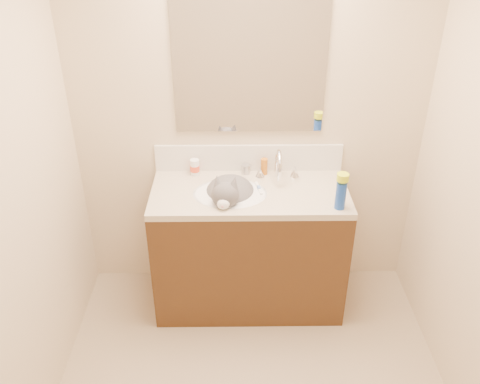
{
  "coord_description": "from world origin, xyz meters",
  "views": [
    {
      "loc": [
        -0.09,
        -1.68,
        2.42
      ],
      "look_at": [
        -0.06,
        0.92,
        0.88
      ],
      "focal_mm": 38.0,
      "sensor_mm": 36.0,
      "label": 1
    }
  ],
  "objects_px": {
    "vanity_cabinet": "(249,250)",
    "amber_bottle": "(264,166)",
    "basin": "(230,203)",
    "spray_can": "(341,196)",
    "faucet": "(278,167)",
    "silver_jar": "(246,169)",
    "pill_bottle": "(195,167)",
    "cat": "(230,195)"
  },
  "relations": [
    {
      "from": "cat",
      "to": "silver_jar",
      "type": "bearing_deg",
      "value": 76.14
    },
    {
      "from": "vanity_cabinet",
      "to": "amber_bottle",
      "type": "distance_m",
      "value": 0.55
    },
    {
      "from": "basin",
      "to": "spray_can",
      "type": "height_order",
      "value": "spray_can"
    },
    {
      "from": "cat",
      "to": "pill_bottle",
      "type": "height_order",
      "value": "cat"
    },
    {
      "from": "basin",
      "to": "amber_bottle",
      "type": "relative_size",
      "value": 4.18
    },
    {
      "from": "amber_bottle",
      "to": "faucet",
      "type": "bearing_deg",
      "value": -41.83
    },
    {
      "from": "silver_jar",
      "to": "amber_bottle",
      "type": "relative_size",
      "value": 0.58
    },
    {
      "from": "vanity_cabinet",
      "to": "silver_jar",
      "type": "height_order",
      "value": "silver_jar"
    },
    {
      "from": "basin",
      "to": "silver_jar",
      "type": "height_order",
      "value": "silver_jar"
    },
    {
      "from": "faucet",
      "to": "basin",
      "type": "bearing_deg",
      "value": -150.88
    },
    {
      "from": "vanity_cabinet",
      "to": "amber_bottle",
      "type": "bearing_deg",
      "value": 65.32
    },
    {
      "from": "spray_can",
      "to": "amber_bottle",
      "type": "bearing_deg",
      "value": 134.87
    },
    {
      "from": "basin",
      "to": "cat",
      "type": "xyz_separation_m",
      "value": [
        -0.0,
        0.01,
        0.05
      ]
    },
    {
      "from": "faucet",
      "to": "amber_bottle",
      "type": "xyz_separation_m",
      "value": [
        -0.08,
        0.07,
        -0.03
      ]
    },
    {
      "from": "vanity_cabinet",
      "to": "silver_jar",
      "type": "bearing_deg",
      "value": 95.52
    },
    {
      "from": "pill_bottle",
      "to": "silver_jar",
      "type": "relative_size",
      "value": 1.67
    },
    {
      "from": "amber_bottle",
      "to": "spray_can",
      "type": "distance_m",
      "value": 0.58
    },
    {
      "from": "faucet",
      "to": "spray_can",
      "type": "xyz_separation_m",
      "value": [
        0.33,
        -0.34,
        -0.0
      ]
    },
    {
      "from": "vanity_cabinet",
      "to": "amber_bottle",
      "type": "xyz_separation_m",
      "value": [
        0.1,
        0.21,
        0.5
      ]
    },
    {
      "from": "faucet",
      "to": "amber_bottle",
      "type": "relative_size",
      "value": 2.6
    },
    {
      "from": "vanity_cabinet",
      "to": "basin",
      "type": "xyz_separation_m",
      "value": [
        -0.12,
        -0.03,
        0.38
      ]
    },
    {
      "from": "silver_jar",
      "to": "vanity_cabinet",
      "type": "bearing_deg",
      "value": -84.48
    },
    {
      "from": "vanity_cabinet",
      "to": "basin",
      "type": "bearing_deg",
      "value": -165.96
    },
    {
      "from": "cat",
      "to": "pill_bottle",
      "type": "xyz_separation_m",
      "value": [
        -0.22,
        0.23,
        0.08
      ]
    },
    {
      "from": "basin",
      "to": "pill_bottle",
      "type": "height_order",
      "value": "pill_bottle"
    },
    {
      "from": "basin",
      "to": "pill_bottle",
      "type": "xyz_separation_m",
      "value": [
        -0.22,
        0.24,
        0.12
      ]
    },
    {
      "from": "faucet",
      "to": "cat",
      "type": "distance_m",
      "value": 0.36
    },
    {
      "from": "basin",
      "to": "pill_bottle",
      "type": "distance_m",
      "value": 0.35
    },
    {
      "from": "faucet",
      "to": "silver_jar",
      "type": "relative_size",
      "value": 4.47
    },
    {
      "from": "pill_bottle",
      "to": "silver_jar",
      "type": "distance_m",
      "value": 0.32
    },
    {
      "from": "basin",
      "to": "pill_bottle",
      "type": "relative_size",
      "value": 4.29
    },
    {
      "from": "cat",
      "to": "spray_can",
      "type": "xyz_separation_m",
      "value": [
        0.63,
        -0.18,
        0.1
      ]
    },
    {
      "from": "vanity_cabinet",
      "to": "faucet",
      "type": "relative_size",
      "value": 4.29
    },
    {
      "from": "silver_jar",
      "to": "spray_can",
      "type": "relative_size",
      "value": 0.38
    },
    {
      "from": "faucet",
      "to": "silver_jar",
      "type": "xyz_separation_m",
      "value": [
        -0.2,
        0.08,
        -0.05
      ]
    },
    {
      "from": "cat",
      "to": "spray_can",
      "type": "height_order",
      "value": "cat"
    },
    {
      "from": "basin",
      "to": "amber_bottle",
      "type": "height_order",
      "value": "amber_bottle"
    },
    {
      "from": "pill_bottle",
      "to": "spray_can",
      "type": "bearing_deg",
      "value": -25.75
    },
    {
      "from": "basin",
      "to": "cat",
      "type": "distance_m",
      "value": 0.05
    },
    {
      "from": "pill_bottle",
      "to": "cat",
      "type": "bearing_deg",
      "value": -45.79
    },
    {
      "from": "basin",
      "to": "amber_bottle",
      "type": "distance_m",
      "value": 0.35
    },
    {
      "from": "pill_bottle",
      "to": "faucet",
      "type": "bearing_deg",
      "value": -7.9
    }
  ]
}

